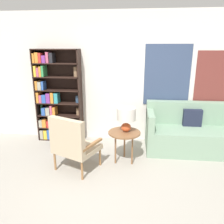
# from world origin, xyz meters

# --- Properties ---
(ground_plane) EXTENTS (14.00, 14.00, 0.00)m
(ground_plane) POSITION_xyz_m (0.00, 0.00, 0.00)
(ground_plane) COLOR #9E998E
(wall_back) EXTENTS (6.40, 0.08, 2.70)m
(wall_back) POSITION_xyz_m (0.05, 2.03, 1.35)
(wall_back) COLOR silver
(wall_back) RESTS_ON ground_plane
(bookshelf) EXTENTS (0.97, 0.30, 1.96)m
(bookshelf) POSITION_xyz_m (-1.30, 1.85, 0.97)
(bookshelf) COLOR black
(bookshelf) RESTS_ON ground_plane
(armchair) EXTENTS (0.83, 0.80, 0.95)m
(armchair) POSITION_xyz_m (-0.54, 0.56, 0.52)
(armchair) COLOR olive
(armchair) RESTS_ON ground_plane
(couch) EXTENTS (1.80, 0.82, 0.93)m
(couch) POSITION_xyz_m (1.60, 1.60, 0.35)
(couch) COLOR gray
(couch) RESTS_ON ground_plane
(side_table) EXTENTS (0.56, 0.56, 0.57)m
(side_table) POSITION_xyz_m (0.28, 0.97, 0.51)
(side_table) COLOR brown
(side_table) RESTS_ON ground_plane
(table_lamp) EXTENTS (0.33, 0.33, 0.43)m
(table_lamp) POSITION_xyz_m (0.31, 1.00, 0.85)
(table_lamp) COLOR #C65128
(table_lamp) RESTS_ON side_table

